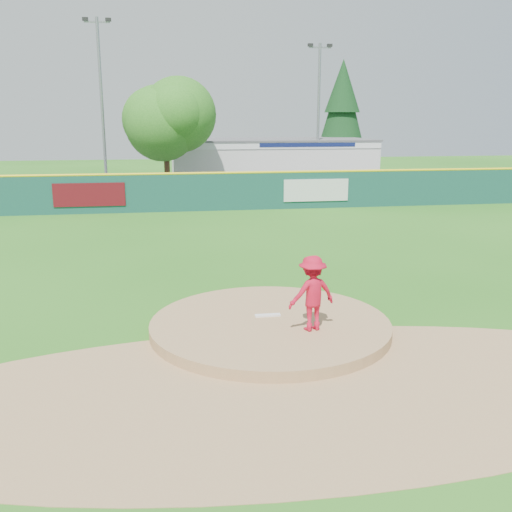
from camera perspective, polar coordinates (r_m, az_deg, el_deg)
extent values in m
plane|color=#286B19|center=(13.26, 1.41, -7.47)|extent=(120.00, 120.00, 0.00)
cylinder|color=#9E774C|center=(13.26, 1.41, -7.47)|extent=(5.50, 5.50, 0.50)
cube|color=white|center=(13.45, 1.18, -5.94)|extent=(0.60, 0.15, 0.04)
cylinder|color=#9E774C|center=(10.58, 4.50, -13.17)|extent=(15.40, 15.40, 0.01)
cube|color=#38383A|center=(39.52, -5.91, 6.53)|extent=(44.00, 16.00, 0.02)
imported|color=red|center=(12.42, 5.63, -3.72)|extent=(1.19, 0.86, 1.66)
imported|color=silver|center=(35.32, 1.60, 6.98)|extent=(5.56, 3.21, 1.46)
cube|color=silver|center=(45.05, 1.38, 9.47)|extent=(15.00, 8.00, 3.20)
cube|color=white|center=(41.04, 2.45, 11.03)|extent=(15.00, 0.06, 0.55)
cube|color=#0F194C|center=(41.45, 5.22, 11.01)|extent=(7.00, 0.03, 0.28)
cube|color=#59595B|center=(44.97, 1.39, 11.57)|extent=(15.20, 8.20, 0.12)
cube|color=#5A0C13|center=(30.55, -16.34, 5.90)|extent=(3.60, 0.04, 1.20)
cube|color=silver|center=(31.42, 6.04, 6.56)|extent=(3.60, 0.04, 1.20)
cube|color=#14433B|center=(30.49, -4.90, 6.38)|extent=(40.00, 0.10, 2.00)
cylinder|color=yellow|center=(30.38, -4.94, 8.25)|extent=(40.00, 0.14, 0.14)
cylinder|color=#382314|center=(37.33, -8.86, 8.03)|extent=(0.36, 0.36, 2.60)
sphere|color=#387F23|center=(37.17, -9.05, 13.03)|extent=(5.60, 5.60, 5.60)
cylinder|color=#382314|center=(50.70, 8.41, 8.87)|extent=(0.40, 0.40, 1.60)
cone|color=#113A16|center=(50.55, 8.60, 14.24)|extent=(4.40, 4.40, 7.90)
cylinder|color=gray|center=(39.35, -15.14, 14.13)|extent=(0.20, 0.20, 11.00)
cube|color=gray|center=(39.79, -15.63, 21.62)|extent=(1.60, 0.10, 0.10)
cube|color=black|center=(39.88, -16.72, 21.76)|extent=(0.35, 0.25, 0.20)
cube|color=black|center=(39.75, -14.56, 21.91)|extent=(0.35, 0.25, 0.20)
cylinder|color=gray|center=(42.70, 6.25, 13.74)|extent=(0.20, 0.20, 10.00)
cube|color=gray|center=(42.98, 6.42, 20.02)|extent=(1.60, 0.10, 0.10)
cube|color=black|center=(42.82, 5.46, 20.27)|extent=(0.35, 0.25, 0.20)
cube|color=black|center=(43.19, 7.38, 20.16)|extent=(0.35, 0.25, 0.20)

